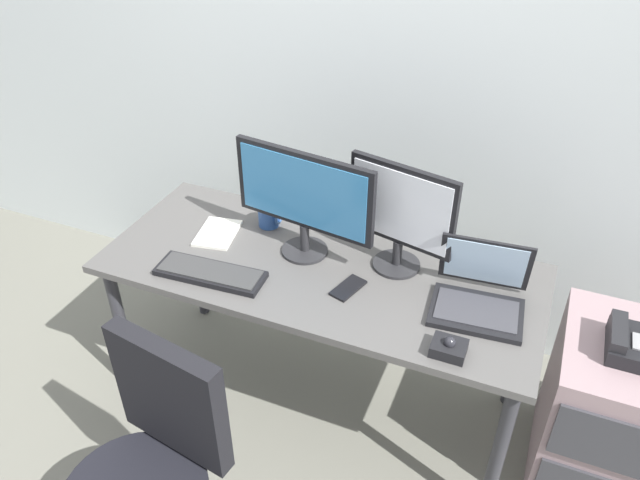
% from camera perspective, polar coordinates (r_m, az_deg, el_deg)
% --- Properties ---
extents(ground_plane, '(8.00, 8.00, 0.00)m').
position_cam_1_polar(ground_plane, '(2.81, -0.00, -14.25)').
color(ground_plane, slate).
extents(back_wall, '(6.00, 0.10, 2.80)m').
position_cam_1_polar(back_wall, '(2.60, 6.25, 18.54)').
color(back_wall, silver).
rests_on(back_wall, ground).
extents(desk, '(1.66, 0.69, 0.72)m').
position_cam_1_polar(desk, '(2.36, -0.00, -3.90)').
color(desk, '#524F4D').
rests_on(desk, ground).
extents(file_cabinet, '(0.42, 0.53, 0.67)m').
position_cam_1_polar(file_cabinet, '(2.53, 25.05, -14.56)').
color(file_cabinet, gray).
rests_on(file_cabinet, ground).
extents(desk_phone, '(0.17, 0.20, 0.09)m').
position_cam_1_polar(desk_phone, '(2.27, 27.11, -8.65)').
color(desk_phone, black).
rests_on(desk_phone, file_cabinet).
extents(monitor_main, '(0.57, 0.18, 0.43)m').
position_cam_1_polar(monitor_main, '(2.24, -1.54, 4.07)').
color(monitor_main, '#262628').
rests_on(monitor_main, desk).
extents(monitor_side, '(0.41, 0.18, 0.42)m').
position_cam_1_polar(monitor_side, '(2.19, 7.53, 2.52)').
color(monitor_side, '#262628').
rests_on(monitor_side, desk).
extents(keyboard, '(0.42, 0.16, 0.03)m').
position_cam_1_polar(keyboard, '(2.29, -10.20, -3.04)').
color(keyboard, black).
rests_on(keyboard, desk).
extents(laptop, '(0.33, 0.30, 0.23)m').
position_cam_1_polar(laptop, '(2.17, 14.65, -4.87)').
color(laptop, black).
rests_on(laptop, desk).
extents(trackball_mouse, '(0.11, 0.09, 0.07)m').
position_cam_1_polar(trackball_mouse, '(1.99, 11.92, -9.79)').
color(trackball_mouse, black).
rests_on(trackball_mouse, desk).
extents(coffee_mug, '(0.09, 0.08, 0.09)m').
position_cam_1_polar(coffee_mug, '(2.52, -4.77, 2.26)').
color(coffee_mug, '#2B5095').
rests_on(coffee_mug, desk).
extents(paper_notepad, '(0.18, 0.23, 0.01)m').
position_cam_1_polar(paper_notepad, '(2.51, -9.53, 0.64)').
color(paper_notepad, white).
rests_on(paper_notepad, desk).
extents(cell_phone, '(0.11, 0.16, 0.01)m').
position_cam_1_polar(cell_phone, '(2.20, 2.65, -4.49)').
color(cell_phone, black).
rests_on(cell_phone, desk).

